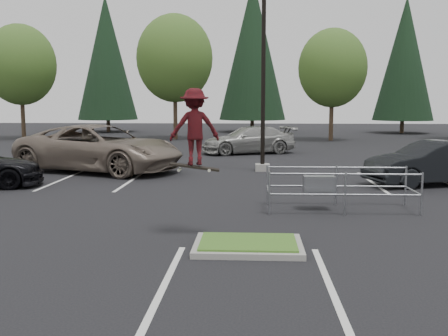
# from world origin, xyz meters

# --- Properties ---
(ground) EXTENTS (120.00, 120.00, 0.00)m
(ground) POSITION_xyz_m (0.00, 0.00, 0.00)
(ground) COLOR black
(ground) RESTS_ON ground
(grass_median) EXTENTS (2.20, 1.60, 0.16)m
(grass_median) POSITION_xyz_m (0.00, 0.00, 0.08)
(grass_median) COLOR gray
(grass_median) RESTS_ON ground
(stall_lines) EXTENTS (22.62, 17.60, 0.01)m
(stall_lines) POSITION_xyz_m (-1.35, 6.02, 0.00)
(stall_lines) COLOR silver
(stall_lines) RESTS_ON ground
(light_pole) EXTENTS (0.70, 0.60, 10.12)m
(light_pole) POSITION_xyz_m (0.50, 12.00, 4.56)
(light_pole) COLOR gray
(light_pole) RESTS_ON ground
(decid_a) EXTENTS (5.44, 5.44, 8.91)m
(decid_a) POSITION_xyz_m (-18.01, 30.03, 5.58)
(decid_a) COLOR #38281C
(decid_a) RESTS_ON ground
(decid_b) EXTENTS (5.89, 5.89, 9.64)m
(decid_b) POSITION_xyz_m (-6.01, 30.53, 6.04)
(decid_b) COLOR #38281C
(decid_b) RESTS_ON ground
(decid_c) EXTENTS (5.12, 5.12, 8.38)m
(decid_c) POSITION_xyz_m (5.99, 29.83, 5.25)
(decid_c) COLOR #38281C
(decid_c) RESTS_ON ground
(conif_a) EXTENTS (5.72, 5.72, 13.00)m
(conif_a) POSITION_xyz_m (-14.00, 40.00, 7.10)
(conif_a) COLOR #38281C
(conif_a) RESTS_ON ground
(conif_b) EXTENTS (6.38, 6.38, 14.50)m
(conif_b) POSITION_xyz_m (0.00, 40.50, 7.85)
(conif_b) COLOR #38281C
(conif_b) RESTS_ON ground
(conif_c) EXTENTS (5.50, 5.50, 12.50)m
(conif_c) POSITION_xyz_m (14.00, 39.50, 6.85)
(conif_c) COLOR #38281C
(conif_c) RESTS_ON ground
(cart_corral) EXTENTS (4.05, 1.51, 1.14)m
(cart_corral) POSITION_xyz_m (2.04, 3.99, 0.72)
(cart_corral) COLOR gray
(cart_corral) RESTS_ON ground
(skateboarder) EXTENTS (1.19, 0.85, 1.82)m
(skateboarder) POSITION_xyz_m (-1.20, 1.00, 2.42)
(skateboarder) COLOR black
(skateboarder) RESTS_ON ground
(car_l_tan) EXTENTS (7.90, 5.55, 2.00)m
(car_l_tan) POSITION_xyz_m (-6.50, 11.50, 1.00)
(car_l_tan) COLOR #7A6B5D
(car_l_tan) RESTS_ON ground
(car_r_charc) EXTENTS (5.04, 3.00, 1.57)m
(car_r_charc) POSITION_xyz_m (6.50, 8.58, 0.78)
(car_r_charc) COLOR black
(car_r_charc) RESTS_ON ground
(car_far_silver) EXTENTS (5.78, 3.94, 1.55)m
(car_far_silver) POSITION_xyz_m (-0.08, 19.48, 0.78)
(car_far_silver) COLOR #A0A09B
(car_far_silver) RESTS_ON ground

